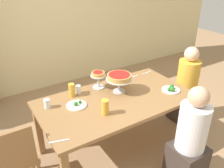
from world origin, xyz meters
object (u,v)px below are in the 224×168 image
at_px(beer_glass_amber_tall, 72,90).
at_px(diner_head_east, 186,90).
at_px(water_glass_clear_far, 78,89).
at_px(diner_near_right, 190,144).
at_px(cutlery_fork_far, 59,141).
at_px(salad_plate_near_diner, 77,105).
at_px(salad_plate_far_diner, 171,89).
at_px(cutlery_knife_near, 133,77).
at_px(dining_table, 117,105).
at_px(cutlery_fork_near, 147,73).
at_px(beer_glass_amber_short, 105,107).
at_px(chair_head_west, 15,157).
at_px(deep_dish_pizza_stand, 119,78).
at_px(personal_pizza_stand, 98,77).
at_px(water_glass_clear_near, 47,104).

bearing_deg(beer_glass_amber_tall, diner_head_east, -11.21).
bearing_deg(water_glass_clear_far, diner_head_east, -12.68).
distance_m(diner_near_right, cutlery_fork_far, 1.32).
bearing_deg(water_glass_clear_far, salad_plate_near_diner, -119.23).
bearing_deg(diner_head_east, salad_plate_far_diner, 20.71).
bearing_deg(diner_near_right, cutlery_knife_near, -6.40).
xyz_separation_m(water_glass_clear_far, cutlery_fork_far, (-0.51, -0.69, -0.05)).
height_order(dining_table, cutlery_fork_near, cutlery_fork_near).
xyz_separation_m(dining_table, beer_glass_amber_short, (-0.27, -0.19, 0.16)).
distance_m(chair_head_west, salad_plate_far_diner, 1.89).
xyz_separation_m(salad_plate_near_diner, cutlery_knife_near, (0.96, 0.26, -0.01)).
distance_m(chair_head_west, cutlery_knife_near, 1.76).
height_order(beer_glass_amber_tall, cutlery_fork_near, beer_glass_amber_tall).
distance_m(salad_plate_near_diner, salad_plate_far_diner, 1.17).
xyz_separation_m(diner_head_east, cutlery_fork_far, (-2.04, -0.35, 0.25)).
distance_m(dining_table, cutlery_knife_near, 0.63).
xyz_separation_m(diner_near_right, deep_dish_pizza_stand, (-0.25, 0.93, 0.44)).
bearing_deg(diner_head_east, diner_near_right, 44.09).
relative_size(personal_pizza_stand, beer_glass_amber_tall, 1.34).
relative_size(personal_pizza_stand, cutlery_knife_near, 1.20).
relative_size(deep_dish_pizza_stand, cutlery_fork_far, 1.78).
bearing_deg(diner_head_east, cutlery_fork_near, -39.40).
relative_size(diner_head_east, cutlery_knife_near, 6.39).
bearing_deg(chair_head_west, deep_dish_pizza_stand, 7.54).
bearing_deg(cutlery_knife_near, salad_plate_far_diner, 102.89).
distance_m(dining_table, beer_glass_amber_tall, 0.55).
relative_size(chair_head_west, cutlery_fork_far, 4.83).
bearing_deg(personal_pizza_stand, salad_plate_far_diner, -37.41).
bearing_deg(salad_plate_far_diner, salad_plate_near_diner, 165.08).
xyz_separation_m(salad_plate_near_diner, beer_glass_amber_short, (0.19, -0.30, 0.07)).
bearing_deg(water_glass_clear_near, salad_plate_far_diner, -17.19).
relative_size(personal_pizza_stand, cutlery_fork_far, 1.20).
relative_size(chair_head_west, beer_glass_amber_short, 5.22).
bearing_deg(cutlery_fork_far, diner_head_east, 25.49).
bearing_deg(beer_glass_amber_tall, personal_pizza_stand, 3.62).
distance_m(deep_dish_pizza_stand, beer_glass_amber_short, 0.51).
bearing_deg(dining_table, cutlery_knife_near, 36.03).
bearing_deg(diner_near_right, water_glass_clear_far, 30.84).
height_order(diner_near_right, salad_plate_near_diner, diner_near_right).
bearing_deg(personal_pizza_stand, cutlery_fork_near, 1.47).
relative_size(dining_table, deep_dish_pizza_stand, 5.59).
bearing_deg(personal_pizza_stand, chair_head_west, -160.80).
bearing_deg(dining_table, water_glass_clear_far, 131.82).
height_order(chair_head_west, salad_plate_near_diner, chair_head_west).
height_order(beer_glass_amber_short, cutlery_fork_near, beer_glass_amber_short).
bearing_deg(dining_table, personal_pizza_stand, 96.68).
height_order(salad_plate_far_diner, cutlery_fork_far, salad_plate_far_diner).
xyz_separation_m(diner_head_east, salad_plate_far_diner, (-0.54, -0.20, 0.27)).
bearing_deg(cutlery_fork_near, water_glass_clear_far, -4.24).
relative_size(deep_dish_pizza_stand, salad_plate_far_diner, 1.44).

